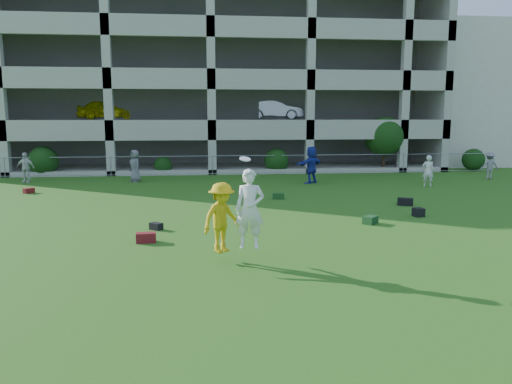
{
  "coord_description": "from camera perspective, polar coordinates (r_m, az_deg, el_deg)",
  "views": [
    {
      "loc": [
        -0.64,
        -11.12,
        3.6
      ],
      "look_at": [
        0.9,
        3.0,
        1.4
      ],
      "focal_mm": 35.0,
      "sensor_mm": 36.0,
      "label": 1
    }
  ],
  "objects": [
    {
      "name": "bag_black_b",
      "position": [
        16.14,
        -11.34,
        -3.86
      ],
      "size": [
        0.47,
        0.45,
        0.22
      ],
      "primitive_type": "cube",
      "rotation": [
        0.0,
        0.0,
        -0.71
      ],
      "color": "black",
      "rests_on": "ground"
    },
    {
      "name": "bag_red_f",
      "position": [
        25.44,
        -24.53,
        0.14
      ],
      "size": [
        0.5,
        0.52,
        0.24
      ],
      "primitive_type": "cube",
      "rotation": [
        0.0,
        0.0,
        0.87
      ],
      "color": "#52150E",
      "rests_on": "ground"
    },
    {
      "name": "crate_d",
      "position": [
        18.79,
        18.07,
        -2.21
      ],
      "size": [
        0.38,
        0.38,
        0.3
      ],
      "primitive_type": "cube",
      "rotation": [
        0.0,
        0.0,
        0.07
      ],
      "color": "black",
      "rests_on": "ground"
    },
    {
      "name": "bag_green_g",
      "position": [
        21.57,
        2.56,
        -0.47
      ],
      "size": [
        0.54,
        0.36,
        0.25
      ],
      "primitive_type": "cube",
      "rotation": [
        0.0,
        0.0,
        -0.13
      ],
      "color": "#153916",
      "rests_on": "ground"
    },
    {
      "name": "shrub_row",
      "position": [
        31.33,
        3.4,
        4.97
      ],
      "size": [
        34.38,
        2.52,
        3.5
      ],
      "color": "#163D11",
      "rests_on": "ground"
    },
    {
      "name": "bystander_d",
      "position": [
        26.6,
        6.33,
        3.1
      ],
      "size": [
        1.8,
        1.57,
        1.96
      ],
      "primitive_type": "imported",
      "rotation": [
        0.0,
        0.0,
        3.8
      ],
      "color": "#21309A",
      "rests_on": "ground"
    },
    {
      "name": "stucco_building",
      "position": [
        45.73,
        25.29,
        9.73
      ],
      "size": [
        16.0,
        14.0,
        10.0
      ],
      "primitive_type": "cube",
      "color": "beige",
      "rests_on": "ground"
    },
    {
      "name": "bag_black_e",
      "position": [
        20.89,
        16.69,
        -1.08
      ],
      "size": [
        0.67,
        0.53,
        0.3
      ],
      "primitive_type": "cube",
      "rotation": [
        0.0,
        0.0,
        -0.45
      ],
      "color": "black",
      "rests_on": "ground"
    },
    {
      "name": "fence",
      "position": [
        30.28,
        -5.0,
        3.11
      ],
      "size": [
        36.06,
        0.06,
        1.2
      ],
      "color": "gray",
      "rests_on": "ground"
    },
    {
      "name": "bystander_b",
      "position": [
        29.52,
        -24.86,
        2.56
      ],
      "size": [
        0.99,
        0.52,
        1.62
      ],
      "primitive_type": "imported",
      "rotation": [
        0.0,
        0.0,
        -0.14
      ],
      "color": "silver",
      "rests_on": "ground"
    },
    {
      "name": "frisbee_contest",
      "position": [
        12.11,
        -2.93,
        -2.62
      ],
      "size": [
        1.66,
        1.3,
        2.38
      ],
      "color": "gold",
      "rests_on": "ground"
    },
    {
      "name": "bag_green_c",
      "position": [
        17.1,
        12.94,
        -3.13
      ],
      "size": [
        0.6,
        0.6,
        0.26
      ],
      "primitive_type": "cube",
      "rotation": [
        0.0,
        0.0,
        0.77
      ],
      "color": "#143714",
      "rests_on": "ground"
    },
    {
      "name": "bystander_c",
      "position": [
        27.82,
        -13.66,
        2.93
      ],
      "size": [
        0.93,
        1.01,
        1.74
      ],
      "primitive_type": "imported",
      "rotation": [
        0.0,
        0.0,
        -0.98
      ],
      "color": "slate",
      "rests_on": "ground"
    },
    {
      "name": "bag_red_a",
      "position": [
        14.61,
        -12.46,
        -5.11
      ],
      "size": [
        0.57,
        0.34,
        0.28
      ],
      "primitive_type": "cube",
      "rotation": [
        0.0,
        0.0,
        0.06
      ],
      "color": "#530E1D",
      "rests_on": "ground"
    },
    {
      "name": "ground",
      "position": [
        11.71,
        -2.84,
        -9.12
      ],
      "size": [
        100.0,
        100.0,
        0.0
      ],
      "primitive_type": "plane",
      "color": "#235114",
      "rests_on": "ground"
    },
    {
      "name": "parking_garage",
      "position": [
        38.9,
        -5.41,
        12.33
      ],
      "size": [
        30.0,
        14.0,
        12.0
      ],
      "color": "#9E998C",
      "rests_on": "ground"
    },
    {
      "name": "bystander_f",
      "position": [
        31.13,
        25.13,
        2.74
      ],
      "size": [
        1.08,
        0.76,
        1.52
      ],
      "primitive_type": "imported",
      "rotation": [
        0.0,
        0.0,
        2.93
      ],
      "color": "gray",
      "rests_on": "ground"
    },
    {
      "name": "bystander_e",
      "position": [
        26.62,
        19.06,
        2.28
      ],
      "size": [
        0.68,
        0.56,
        1.6
      ],
      "primitive_type": "imported",
      "rotation": [
        0.0,
        0.0,
        2.78
      ],
      "color": "silver",
      "rests_on": "ground"
    }
  ]
}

